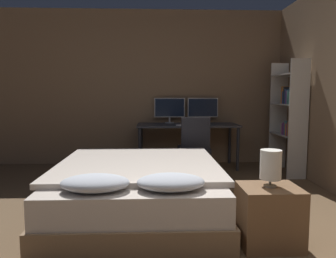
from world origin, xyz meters
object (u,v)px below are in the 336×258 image
(keyboard, at_px, (189,125))
(monitor_right, at_px, (203,109))
(desk, at_px, (188,129))
(office_chair, at_px, (194,154))
(bedside_lamp, at_px, (271,165))
(computer_mouse, at_px, (207,124))
(nightstand, at_px, (269,216))
(bed, at_px, (138,189))
(bookshelf, at_px, (290,112))
(monitor_left, at_px, (170,109))

(keyboard, bearing_deg, monitor_right, 58.32)
(desk, bearing_deg, keyboard, -90.00)
(office_chair, bearing_deg, keyboard, 92.42)
(bedside_lamp, xyz_separation_m, computer_mouse, (-0.08, 2.66, 0.08))
(nightstand, distance_m, keyboard, 2.73)
(bedside_lamp, bearing_deg, computer_mouse, 91.79)
(bed, xyz_separation_m, office_chair, (0.75, 1.37, 0.10))
(nightstand, bearing_deg, bookshelf, 64.27)
(desk, xyz_separation_m, monitor_right, (0.29, 0.24, 0.33))
(keyboard, bearing_deg, computer_mouse, 0.00)
(desk, height_order, keyboard, keyboard)
(bedside_lamp, distance_m, desk, 2.92)
(nightstand, bearing_deg, monitor_right, 91.64)
(monitor_left, distance_m, computer_mouse, 0.79)
(bookshelf, bearing_deg, computer_mouse, 166.09)
(nightstand, xyz_separation_m, monitor_left, (-0.67, 3.13, 0.74))
(monitor_right, relative_size, office_chair, 0.58)
(bookshelf, bearing_deg, nightstand, -115.73)
(bedside_lamp, height_order, keyboard, bedside_lamp)
(bed, distance_m, monitor_right, 2.68)
(desk, xyz_separation_m, computer_mouse, (0.30, -0.23, 0.10))
(nightstand, relative_size, desk, 0.29)
(bedside_lamp, bearing_deg, monitor_right, 91.64)
(bed, height_order, desk, desk)
(bedside_lamp, relative_size, bookshelf, 0.17)
(bedside_lamp, distance_m, monitor_left, 3.22)
(computer_mouse, bearing_deg, keyboard, 180.00)
(bed, distance_m, monitor_left, 2.52)
(office_chair, xyz_separation_m, bookshelf, (1.49, 0.23, 0.60))
(nightstand, xyz_separation_m, office_chair, (-0.36, 2.13, 0.12))
(nightstand, xyz_separation_m, desk, (-0.38, 2.89, 0.41))
(monitor_right, bearing_deg, computer_mouse, -89.19)
(bed, bearing_deg, nightstand, -34.41)
(monitor_left, distance_m, keyboard, 0.60)
(monitor_right, bearing_deg, bed, -113.30)
(monitor_left, height_order, bookshelf, bookshelf)
(office_chair, bearing_deg, bookshelf, 8.57)
(bedside_lamp, height_order, office_chair, office_chair)
(desk, bearing_deg, bookshelf, -19.46)
(monitor_left, relative_size, office_chair, 0.58)
(monitor_right, relative_size, bookshelf, 0.30)
(bed, xyz_separation_m, monitor_right, (1.02, 2.37, 0.72))
(bookshelf, bearing_deg, bed, -144.59)
(bookshelf, bearing_deg, monitor_left, 156.84)
(bed, distance_m, keyboard, 2.09)
(desk, distance_m, monitor_left, 0.50)
(bedside_lamp, bearing_deg, desk, 97.50)
(office_chair, bearing_deg, desk, 91.68)
(desk, relative_size, monitor_right, 3.17)
(office_chair, bearing_deg, monitor_left, 107.42)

